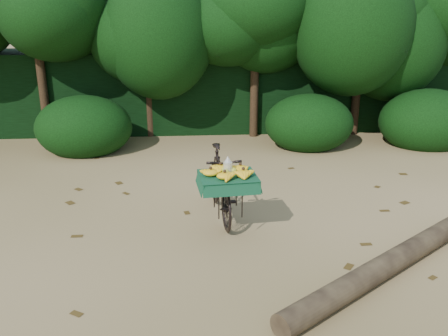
{
  "coord_description": "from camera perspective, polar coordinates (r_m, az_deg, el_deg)",
  "views": [
    {
      "loc": [
        -0.91,
        -4.96,
        2.73
      ],
      "look_at": [
        -0.5,
        0.63,
        0.83
      ],
      "focal_mm": 38.0,
      "sensor_mm": 36.0,
      "label": 1
    }
  ],
  "objects": [
    {
      "name": "fallen_log",
      "position": [
        5.52,
        19.5,
        -10.64
      ],
      "size": [
        2.96,
        2.22,
        0.25
      ],
      "primitive_type": "cylinder",
      "rotation": [
        1.57,
        0.0,
        -0.95
      ],
      "color": "brown",
      "rests_on": "ground"
    },
    {
      "name": "leaf_litter",
      "position": [
        6.3,
        4.59,
        -6.97
      ],
      "size": [
        7.0,
        7.3,
        0.01
      ],
      "primitive_type": null,
      "color": "#433111",
      "rests_on": "ground"
    },
    {
      "name": "ground",
      "position": [
        5.73,
        5.57,
        -9.82
      ],
      "size": [
        80.0,
        80.0,
        0.0
      ],
      "primitive_type": "plane",
      "color": "tan",
      "rests_on": "ground"
    },
    {
      "name": "bush_clumps",
      "position": [
        9.64,
        4.37,
        4.97
      ],
      "size": [
        8.8,
        1.7,
        0.9
      ],
      "primitive_type": null,
      "color": "black",
      "rests_on": "ground"
    },
    {
      "name": "tree_row",
      "position": [
        10.49,
        -2.84,
        14.69
      ],
      "size": [
        14.5,
        2.0,
        4.0
      ],
      "primitive_type": null,
      "color": "black",
      "rests_on": "ground"
    },
    {
      "name": "hedge_backdrop",
      "position": [
        11.44,
        0.44,
        9.51
      ],
      "size": [
        26.0,
        1.8,
        1.8
      ],
      "primitive_type": "cube",
      "color": "black",
      "rests_on": "ground"
    },
    {
      "name": "vendor_bicycle",
      "position": [
        6.39,
        -0.45,
        -1.8
      ],
      "size": [
        0.74,
        1.73,
        0.97
      ],
      "rotation": [
        0.0,
        0.0,
        0.1
      ],
      "color": "black",
      "rests_on": "ground"
    }
  ]
}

